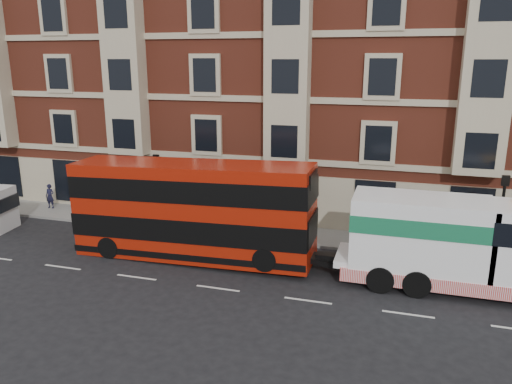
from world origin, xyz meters
TOP-DOWN VIEW (x-y plane):
  - ground at (0.00, 0.00)m, footprint 120.00×120.00m
  - sidewalk at (0.00, 7.50)m, footprint 90.00×3.00m
  - victorian_terrace at (0.50, 15.00)m, footprint 45.00×12.00m
  - lamp_post_west at (-6.00, 6.20)m, footprint 0.35×0.15m
  - lamp_post_east at (12.00, 6.20)m, footprint 0.35×0.15m
  - double_decker_bus at (-2.42, 2.91)m, footprint 12.03×2.76m
  - tow_truck at (9.65, 2.91)m, footprint 9.63×2.85m
  - pedestrian at (-14.75, 7.74)m, footprint 0.62×0.43m

SIDE VIEW (x-z plane):
  - ground at x=0.00m, z-range 0.00..0.00m
  - sidewalk at x=0.00m, z-range 0.00..0.15m
  - pedestrian at x=-14.75m, z-range 0.15..1.77m
  - tow_truck at x=9.65m, z-range 0.12..4.14m
  - double_decker_bus at x=-2.42m, z-range 0.15..5.01m
  - lamp_post_west at x=-6.00m, z-range 0.50..4.85m
  - lamp_post_east at x=12.00m, z-range 0.50..4.85m
  - victorian_terrace at x=0.50m, z-range -0.13..20.27m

